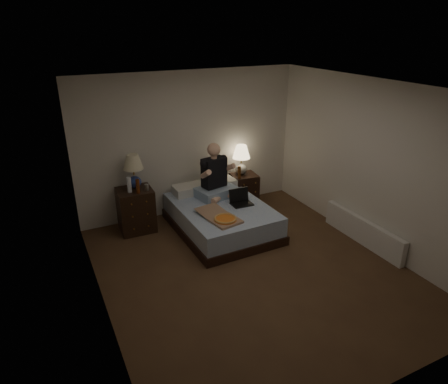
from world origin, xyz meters
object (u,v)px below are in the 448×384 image
nightstand_left (136,210)px  radiator (363,231)px  nightstand_right (244,190)px  water_bottle (129,185)px  bed (221,218)px  lamp_left (134,171)px  beer_bottle_left (138,186)px  person (216,171)px  lamp_right (241,160)px  pizza_box (225,219)px  beer_bottle_right (239,172)px  laptop (242,198)px  soda_can (147,187)px

nightstand_left → radiator: bearing=-31.0°
nightstand_right → water_bottle: (-2.17, -0.18, 0.55)m
bed → lamp_left: (-1.21, 0.72, 0.78)m
beer_bottle_left → person: bearing=-4.3°
nightstand_left → lamp_left: bearing=67.8°
lamp_right → beer_bottle_left: (-2.02, -0.32, -0.04)m
water_bottle → beer_bottle_left: 0.15m
lamp_right → person: size_ratio=0.60×
beer_bottle_left → lamp_right: bearing=8.9°
lamp_left → beer_bottle_left: lamp_left is taller
beer_bottle_left → pizza_box: 1.49m
beer_bottle_right → water_bottle: bearing=-178.2°
water_bottle → pizza_box: (1.14, -1.12, -0.35)m
laptop → pizza_box: bearing=-138.5°
nightstand_right → laptop: bearing=-115.8°
nightstand_left → radiator: size_ratio=0.45×
beer_bottle_right → pizza_box: 1.48m
beer_bottle_right → pizza_box: (-0.87, -1.18, -0.22)m
soda_can → person: bearing=-7.5°
pizza_box → bed: bearing=59.6°
bed → laptop: size_ratio=5.34×
beer_bottle_left → laptop: (1.54, -0.60, -0.26)m
bed → person: person is taller
bed → soda_can: size_ratio=18.15×
nightstand_right → beer_bottle_right: 0.46m
lamp_left → bed: bearing=-30.9°
lamp_left → person: bearing=-15.3°
bed → laptop: laptop is taller
lamp_right → pizza_box: size_ratio=0.74×
water_bottle → nightstand_right: bearing=4.6°
nightstand_left → radiator: 3.65m
nightstand_left → lamp_right: bearing=6.3°
nightstand_right → water_bottle: size_ratio=2.40×
nightstand_left → water_bottle: bearing=-139.7°
lamp_left → beer_bottle_left: bearing=-93.5°
person → laptop: bearing=-76.8°
beer_bottle_right → pizza_box: bearing=-126.3°
nightstand_left → laptop: (1.57, -0.76, 0.21)m
beer_bottle_left → beer_bottle_right: bearing=4.7°
nightstand_left → beer_bottle_right: bearing=1.8°
laptop → radiator: size_ratio=0.21×
nightstand_left → nightstand_right: size_ratio=1.21×
bed → beer_bottle_right: bearing=42.1°
nightstand_right → radiator: nightstand_right is taller
lamp_left → lamp_right: lamp_left is taller
person → lamp_left: bearing=152.8°
nightstand_right → person: person is taller
lamp_left → lamp_right: bearing=1.7°
laptop → pizza_box: 0.68m
beer_bottle_left → person: 1.31m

